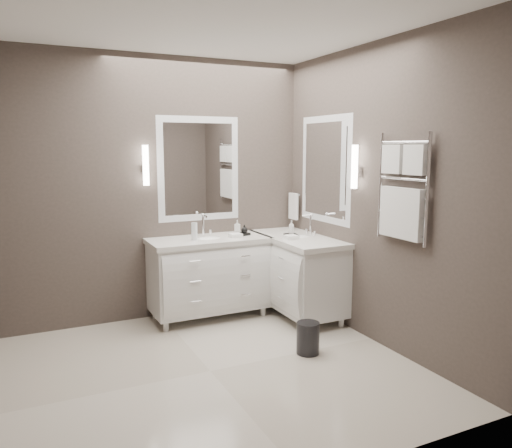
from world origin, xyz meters
name	(u,v)px	position (x,y,z in m)	size (l,w,h in m)	color
floor	(210,372)	(0.00, 0.00, -0.01)	(3.20, 3.00, 0.01)	beige
ceiling	(205,17)	(0.00, 0.00, 2.71)	(3.20, 3.00, 0.01)	white
wall_back	(157,189)	(0.00, 1.50, 1.35)	(3.20, 0.01, 2.70)	#443B36
wall_front	(313,235)	(0.00, -1.50, 1.35)	(3.20, 0.01, 2.70)	#443B36
wall_right	(376,195)	(1.60, 0.00, 1.35)	(0.01, 3.00, 2.70)	#443B36
vanity_back	(209,272)	(0.45, 1.23, 0.49)	(1.24, 0.59, 0.97)	white
vanity_right	(297,270)	(1.33, 0.90, 0.49)	(0.59, 1.24, 0.97)	white
mirror_back	(199,169)	(0.45, 1.49, 1.55)	(0.90, 0.02, 1.10)	white
mirror_right	(325,170)	(1.59, 0.80, 1.55)	(0.02, 0.90, 1.10)	white
sconce_back	(146,166)	(-0.13, 1.43, 1.59)	(0.06, 0.06, 0.40)	white
sconce_right	(355,168)	(1.53, 0.22, 1.59)	(0.06, 0.06, 0.40)	white
towel_bar_corner	(293,206)	(1.54, 1.36, 1.12)	(0.03, 0.22, 0.30)	white
towel_ladder	(402,195)	(1.55, -0.40, 1.39)	(0.06, 0.58, 0.90)	white
waste_bin	(308,338)	(0.89, -0.04, 0.14)	(0.20, 0.20, 0.28)	black
amenity_tray_back	(241,234)	(0.81, 1.22, 0.86)	(0.17, 0.13, 0.03)	black
amenity_tray_right	(291,236)	(1.26, 0.91, 0.86)	(0.13, 0.17, 0.03)	black
water_bottle	(194,231)	(0.28, 1.17, 0.94)	(0.06, 0.06, 0.18)	silver
soap_bottle_a	(237,226)	(0.78, 1.24, 0.94)	(0.06, 0.06, 0.14)	white
soap_bottle_b	(244,229)	(0.84, 1.19, 0.92)	(0.07, 0.07, 0.09)	black
soap_bottle_c	(291,227)	(1.26, 0.91, 0.95)	(0.06, 0.06, 0.15)	white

